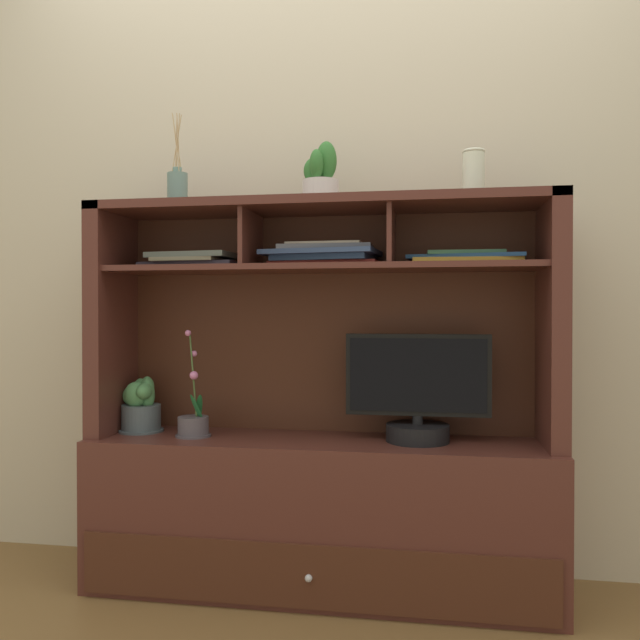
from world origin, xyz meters
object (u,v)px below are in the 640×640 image
Objects in this scene: diffuser_bottle at (177,188)px; ceramic_vase at (474,174)px; media_console at (320,470)px; magazine_stack_left at (192,260)px; potted_orchid at (193,423)px; potted_fern at (141,407)px; magazine_stack_centre at (465,259)px; tv_monitor at (418,397)px; potted_succulent at (321,179)px; magazine_stack_right at (324,255)px.

ceramic_vase is at bearing 1.47° from diffuser_bottle.
magazine_stack_left is (-0.48, 0.01, 0.74)m from media_console.
potted_fern is (-0.22, 0.06, 0.04)m from potted_orchid.
potted_fern is 0.61× the size of diffuser_bottle.
potted_fern is at bearing -178.27° from magazine_stack_centre.
media_console is 3.29× the size of tv_monitor.
ceramic_vase is (0.52, 0.01, -0.00)m from potted_succulent.
potted_orchid reaches higher than tv_monitor.
magazine_stack_left is 0.93× the size of magazine_stack_centre.
diffuser_bottle is at bearing -178.76° from media_console.
ceramic_vase is at bearing 7.17° from tv_monitor.
magazine_stack_right reaches higher than potted_fern.
potted_orchid is (-0.45, -0.05, 0.16)m from media_console.
magazine_stack_left is at bearing -178.22° from magazine_stack_centre.
potted_fern is 0.81m from diffuser_bottle.
tv_monitor is (0.34, -0.01, 0.27)m from media_console.
potted_fern is 0.88m from magazine_stack_right.
diffuser_bottle reaches higher than magazine_stack_centre.
media_console reaches higher than magazine_stack_centre.
magazine_stack_centre is (0.50, 0.05, 0.73)m from media_console.
potted_fern is (-1.01, 0.02, -0.06)m from tv_monitor.
diffuser_bottle is at bearing -150.13° from magazine_stack_left.
potted_orchid is at bearing -173.82° from media_console.
tv_monitor is 0.82m from potted_succulent.
potted_succulent is at bearing -0.78° from magazine_stack_left.
tv_monitor is 2.43× the size of potted_fern.
diffuser_bottle is (-0.86, -0.00, 0.73)m from tv_monitor.
ceramic_vase is at bearing 0.27° from potted_fern.
potted_orchid is 0.99× the size of magazine_stack_left.
magazine_stack_left is at bearing 179.22° from potted_succulent.
potted_orchid is 0.24m from potted_fern.
tv_monitor is 1.13m from diffuser_bottle.
media_console reaches higher than tv_monitor.
magazine_stack_centre is 0.98× the size of magazine_stack_right.
diffuser_bottle reaches higher than potted_fern.
media_console is 1.02m from potted_succulent.
media_console reaches higher than potted_fern.
potted_fern is at bearing 179.16° from media_console.
magazine_stack_right is 1.98× the size of potted_succulent.
potted_succulent is (-0.34, 0.02, 0.75)m from tv_monitor.
magazine_stack_left is (-0.03, 0.06, 0.58)m from potted_orchid.
magazine_stack_centre is (0.97, 0.03, -0.01)m from magazine_stack_left.
magazine_stack_left is at bearing 29.87° from diffuser_bottle.
ceramic_vase is (0.02, -0.03, 0.28)m from magazine_stack_centre.
magazine_stack_right is (0.48, 0.01, 0.01)m from magazine_stack_left.
magazine_stack_right is (0.68, 0.01, 0.55)m from potted_fern.
potted_fern is 1.44m from ceramic_vase.
media_console reaches higher than potted_orchid.
potted_succulent reaches higher than magazine_stack_right.
magazine_stack_right reaches higher than tv_monitor.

